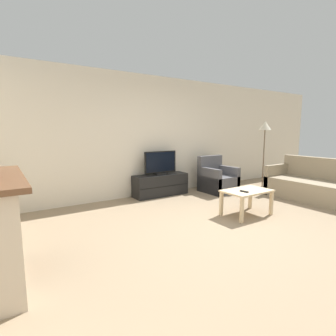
# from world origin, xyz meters

# --- Properties ---
(ground_plane) EXTENTS (24.00, 24.00, 0.00)m
(ground_plane) POSITION_xyz_m (0.00, 0.00, 0.00)
(ground_plane) COLOR #89755B
(wall_back) EXTENTS (12.00, 0.06, 2.70)m
(wall_back) POSITION_xyz_m (0.00, 2.61, 1.35)
(wall_back) COLOR beige
(wall_back) RESTS_ON ground
(tv_stand) EXTENTS (1.28, 0.41, 0.49)m
(tv_stand) POSITION_xyz_m (0.06, 2.34, 0.24)
(tv_stand) COLOR black
(tv_stand) RESTS_ON ground
(tv) EXTENTS (0.81, 0.18, 0.53)m
(tv) POSITION_xyz_m (0.06, 2.34, 0.73)
(tv) COLOR black
(tv) RESTS_ON tv_stand
(armchair) EXTENTS (0.70, 0.76, 0.86)m
(armchair) POSITION_xyz_m (1.42, 1.91, 0.28)
(armchair) COLOR #4C4C51
(armchair) RESTS_ON ground
(coffee_table) EXTENTS (0.84, 0.54, 0.45)m
(coffee_table) POSITION_xyz_m (0.59, 0.31, 0.38)
(coffee_table) COLOR #CCB289
(coffee_table) RESTS_ON ground
(remote) EXTENTS (0.06, 0.15, 0.02)m
(remote) POSITION_xyz_m (0.43, 0.24, 0.46)
(remote) COLOR black
(remote) RESTS_ON coffee_table
(couch) EXTENTS (0.93, 2.19, 0.88)m
(couch) POSITION_xyz_m (2.66, 0.04, 0.29)
(couch) COLOR gray
(couch) RESTS_ON ground
(floor_lamp) EXTENTS (0.30, 0.30, 1.71)m
(floor_lamp) POSITION_xyz_m (2.65, 1.54, 1.46)
(floor_lamp) COLOR black
(floor_lamp) RESTS_ON ground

